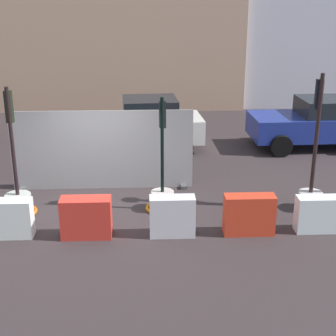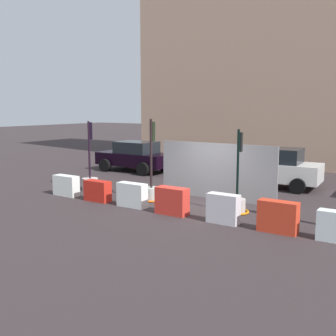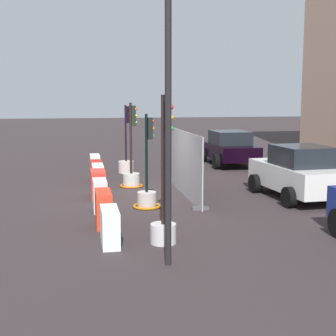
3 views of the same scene
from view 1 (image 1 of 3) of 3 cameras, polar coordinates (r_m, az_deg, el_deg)
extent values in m
plane|color=#332A2B|center=(12.61, -8.14, -4.93)|extent=(120.00, 120.00, 0.00)
cylinder|color=#B0B2A9|center=(12.83, -16.51, -3.90)|extent=(0.62, 0.62, 0.50)
cylinder|color=black|center=(12.32, -17.20, 2.77)|extent=(0.09, 0.09, 2.61)
cube|color=black|center=(12.24, -17.53, 6.62)|extent=(0.17, 0.17, 0.74)
sphere|color=red|center=(12.28, -17.61, 7.84)|extent=(0.10, 0.10, 0.10)
sphere|color=orange|center=(12.33, -17.50, 6.71)|extent=(0.10, 0.10, 0.10)
sphere|color=green|center=(12.38, -17.38, 5.59)|extent=(0.10, 0.10, 0.10)
torus|color=orange|center=(12.92, -16.42, -4.76)|extent=(0.86, 0.86, 0.07)
cylinder|color=#BAADA7|center=(12.53, -0.63, -3.69)|extent=(0.58, 0.58, 0.48)
cylinder|color=black|center=(12.04, -0.66, 2.51)|extent=(0.08, 0.08, 2.35)
cube|color=black|center=(11.96, -0.62, 6.07)|extent=(0.16, 0.16, 0.64)
sphere|color=red|center=(11.99, -0.59, 7.16)|extent=(0.09, 0.09, 0.09)
sphere|color=orange|center=(12.04, -0.59, 6.17)|extent=(0.09, 0.09, 0.09)
sphere|color=green|center=(12.09, -0.58, 5.18)|extent=(0.09, 0.09, 0.09)
torus|color=orange|center=(12.61, -0.63, -4.51)|extent=(0.85, 0.85, 0.08)
cylinder|color=beige|center=(13.04, 15.74, -3.56)|extent=(0.59, 0.59, 0.45)
cylinder|color=black|center=(12.50, 16.44, 3.60)|extent=(0.10, 0.10, 2.92)
cube|color=black|center=(12.39, 16.68, 7.98)|extent=(0.18, 0.13, 0.70)
sphere|color=red|center=(12.42, 16.65, 9.11)|extent=(0.11, 0.11, 0.11)
sphere|color=orange|center=(12.46, 16.54, 8.05)|extent=(0.11, 0.11, 0.11)
sphere|color=green|center=(12.50, 16.44, 7.01)|extent=(0.11, 0.11, 0.11)
cube|color=white|center=(11.66, -17.78, -5.47)|extent=(1.13, 0.40, 0.87)
cube|color=red|center=(11.25, -9.22, -5.55)|extent=(1.10, 0.47, 0.91)
cube|color=silver|center=(11.16, 0.49, -5.48)|extent=(1.00, 0.40, 0.92)
cube|color=red|center=(11.38, 9.15, -5.23)|extent=(1.12, 0.41, 0.91)
cube|color=white|center=(11.88, 16.93, -5.00)|extent=(1.14, 0.39, 0.83)
cube|color=silver|center=(17.21, -2.76, 4.46)|extent=(4.05, 2.07, 0.79)
cube|color=black|center=(17.05, -2.06, 6.81)|extent=(1.89, 1.70, 0.64)
cylinder|color=black|center=(16.37, -6.77, 2.11)|extent=(0.66, 0.32, 0.64)
cylinder|color=black|center=(18.20, -6.79, 3.89)|extent=(0.66, 0.32, 0.64)
cylinder|color=black|center=(16.53, 1.72, 2.41)|extent=(0.66, 0.32, 0.64)
cylinder|color=black|center=(18.34, 0.87, 4.15)|extent=(0.66, 0.32, 0.64)
cube|color=navy|center=(18.10, 15.59, 4.60)|extent=(4.04, 2.02, 0.77)
cube|color=black|center=(18.13, 17.30, 6.64)|extent=(1.75, 1.72, 0.57)
cylinder|color=black|center=(16.90, 12.65, 2.45)|extent=(0.72, 0.30, 0.71)
cylinder|color=black|center=(18.74, 10.91, 4.24)|extent=(0.72, 0.30, 0.71)
cylinder|color=black|center=(19.54, 17.93, 4.26)|extent=(0.72, 0.30, 0.71)
cube|color=#9D9D9F|center=(13.70, -7.43, 2.00)|extent=(4.89, 0.04, 2.18)
cube|color=#4C4C4C|center=(14.40, -16.00, -2.13)|extent=(0.16, 0.50, 0.10)
cube|color=#4C4C4C|center=(14.03, 1.74, -1.92)|extent=(0.16, 0.50, 0.10)
camera|label=2|loc=(6.16, 91.63, -16.82)|focal=43.68mm
camera|label=3|loc=(17.60, 54.53, 5.43)|focal=52.16mm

